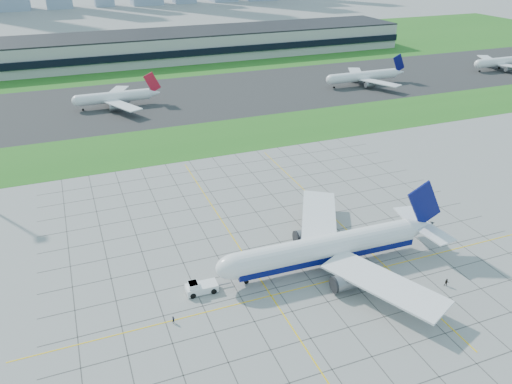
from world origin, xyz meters
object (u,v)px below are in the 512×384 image
airliner (328,248)px  distant_jet_2 (364,76)px  crew_far (447,283)px  crew_near (173,320)px  pushback_tug (200,287)px  distant_jet_3 (501,62)px  distant_jet_1 (115,97)px

airliner → distant_jet_2: airliner is taller
airliner → crew_far: size_ratio=30.61×
crew_near → airliner: bearing=-33.2°
airliner → distant_jet_2: 160.29m
airliner → crew_far: 25.80m
pushback_tug → distant_jet_2: 177.65m
pushback_tug → distant_jet_2: (121.48, 129.58, 3.30)m
pushback_tug → crew_far: 51.94m
pushback_tug → distant_jet_2: distant_jet_2 is taller
distant_jet_3 → distant_jet_2: bearing=-179.9°
pushback_tug → distant_jet_1: 137.22m
crew_near → crew_far: size_ratio=0.89×
crew_far → airliner: bearing=172.3°
airliner → crew_near: bearing=-169.1°
distant_jet_3 → crew_near: bearing=-147.8°
crew_near → distant_jet_3: (217.60, 136.99, 3.67)m
crew_near → pushback_tug: bearing=2.4°
distant_jet_1 → distant_jet_3: 209.58m
pushback_tug → distant_jet_3: 247.10m
airliner → distant_jet_1: size_ratio=1.31×
distant_jet_2 → airliner: bearing=-125.2°
distant_jet_3 → crew_far: bearing=-137.7°
distant_jet_2 → distant_jet_3: bearing=0.1°
pushback_tug → crew_near: bearing=-133.5°
airliner → distant_jet_3: airliner is taller
distant_jet_2 → crew_far: bearing=-116.3°
airliner → crew_near: size_ratio=34.33×
pushback_tug → crew_near: (-7.31, -7.28, -0.38)m
airliner → distant_jet_3: size_ratio=1.31×
airliner → pushback_tug: bearing=179.0°
distant_jet_2 → distant_jet_3: 88.81m
distant_jet_1 → distant_jet_3: size_ratio=1.00×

